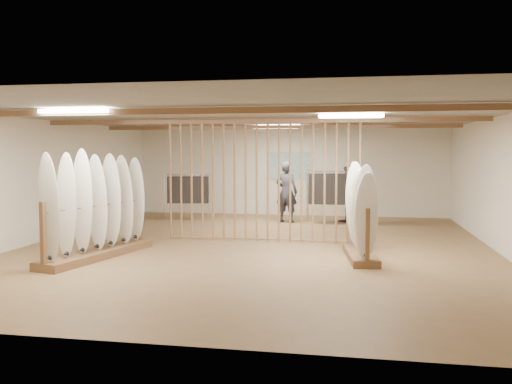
% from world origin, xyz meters
% --- Properties ---
extents(floor, '(12.00, 12.00, 0.00)m').
position_xyz_m(floor, '(0.00, 0.00, 0.00)').
color(floor, olive).
rests_on(floor, ground).
extents(ceiling, '(12.00, 12.00, 0.00)m').
position_xyz_m(ceiling, '(0.00, 0.00, 2.80)').
color(ceiling, gray).
rests_on(ceiling, ground).
extents(wall_back, '(12.00, 0.00, 12.00)m').
position_xyz_m(wall_back, '(0.00, 6.00, 1.40)').
color(wall_back, white).
rests_on(wall_back, ground).
extents(wall_front, '(12.00, 0.00, 12.00)m').
position_xyz_m(wall_front, '(0.00, -6.00, 1.40)').
color(wall_front, white).
rests_on(wall_front, ground).
extents(wall_left, '(0.00, 12.00, 12.00)m').
position_xyz_m(wall_left, '(-5.00, 0.00, 1.40)').
color(wall_left, white).
rests_on(wall_left, ground).
extents(wall_right, '(0.00, 12.00, 12.00)m').
position_xyz_m(wall_right, '(5.00, 0.00, 1.40)').
color(wall_right, white).
rests_on(wall_right, ground).
extents(ceiling_slats, '(9.50, 6.12, 0.10)m').
position_xyz_m(ceiling_slats, '(0.00, 0.00, 2.72)').
color(ceiling_slats, brown).
rests_on(ceiling_slats, ground).
extents(light_panels, '(1.20, 0.35, 0.06)m').
position_xyz_m(light_panels, '(0.00, 0.00, 2.74)').
color(light_panels, white).
rests_on(light_panels, ground).
extents(bamboo_partition, '(4.45, 0.05, 2.78)m').
position_xyz_m(bamboo_partition, '(0.00, 0.80, 1.40)').
color(bamboo_partition, '#A67850').
rests_on(bamboo_partition, ground).
extents(poster, '(1.40, 0.03, 0.90)m').
position_xyz_m(poster, '(0.00, 5.98, 1.60)').
color(poster, '#3695BF').
rests_on(poster, ground).
extents(rack_left, '(1.18, 2.97, 2.04)m').
position_xyz_m(rack_left, '(-2.83, -1.69, 0.70)').
color(rack_left, brown).
rests_on(rack_left, floor).
extents(rack_right, '(0.71, 1.93, 1.80)m').
position_xyz_m(rack_right, '(2.21, -0.85, 0.61)').
color(rack_right, brown).
rests_on(rack_right, floor).
extents(clothing_rack_a, '(1.31, 0.50, 1.41)m').
position_xyz_m(clothing_rack_a, '(-2.83, 4.19, 0.92)').
color(clothing_rack_a, silver).
rests_on(clothing_rack_a, floor).
extents(clothing_rack_b, '(1.44, 0.37, 1.55)m').
position_xyz_m(clothing_rack_b, '(1.49, 4.07, 1.01)').
color(clothing_rack_b, silver).
rests_on(clothing_rack_b, floor).
extents(shopper_a, '(0.83, 0.65, 2.02)m').
position_xyz_m(shopper_a, '(0.15, 4.18, 1.01)').
color(shopper_a, '#2B2C34').
rests_on(shopper_a, floor).
extents(shopper_b, '(1.16, 1.15, 1.90)m').
position_xyz_m(shopper_b, '(1.98, 4.15, 0.95)').
color(shopper_b, '#352F29').
rests_on(shopper_b, floor).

